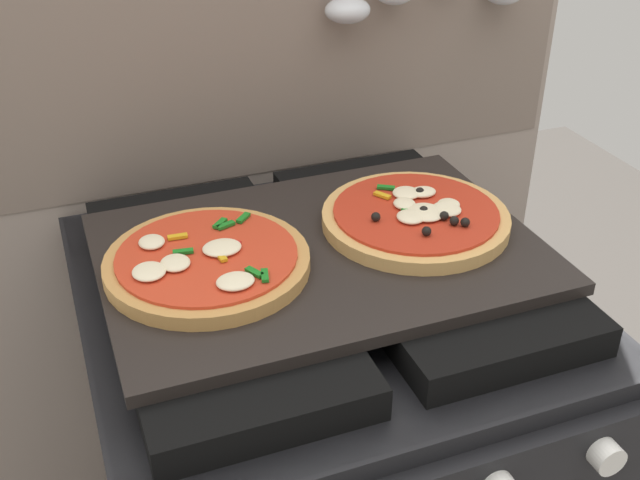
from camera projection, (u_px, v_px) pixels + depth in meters
The scene contains 4 objects.
kitchen_backsplash at pixel (251, 214), 1.30m from camera, with size 1.10×0.09×1.55m.
baking_tray at pixel (320, 252), 0.97m from camera, with size 0.54×0.38×0.02m, color black.
pizza_left at pixel (207, 263), 0.91m from camera, with size 0.24×0.24×0.03m.
pizza_right at pixel (416, 217), 1.01m from camera, with size 0.24×0.24×0.03m.
Camera 1 is at (-0.29, -0.77, 1.42)m, focal length 43.55 mm.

